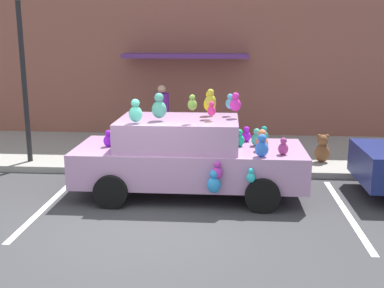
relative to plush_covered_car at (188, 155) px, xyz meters
The scene contains 9 objects.
ground_plane 2.07m from the plush_covered_car, 110.20° to the right, with size 60.00×60.00×0.00m, color #38383A.
sidewalk 3.36m from the plush_covered_car, 101.60° to the left, with size 24.00×4.00×0.15m, color gray.
storefront_building 5.90m from the plush_covered_car, 97.00° to the left, with size 24.00×1.25×6.40m.
parking_stripe_front 3.18m from the plush_covered_car, 14.91° to the right, with size 0.12×3.60×0.01m, color silver.
parking_stripe_rear 2.84m from the plush_covered_car, 163.09° to the right, with size 0.12×3.60×0.01m, color silver.
plush_covered_car is the anchor object (origin of this frame).
teddy_bear_on_sidewalk 3.75m from the plush_covered_car, 34.94° to the left, with size 0.36×0.30×0.69m.
street_lamp_post 4.70m from the plush_covered_car, 156.80° to the left, with size 0.28×0.28×4.03m.
pedestrian_near_shopfront 3.63m from the plush_covered_car, 105.84° to the left, with size 0.39×0.39×1.68m.
Camera 1 is at (1.45, -7.35, 3.18)m, focal length 44.55 mm.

